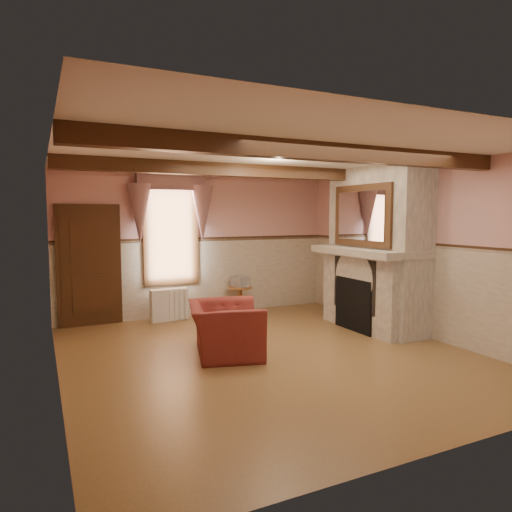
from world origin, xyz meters
name	(u,v)px	position (x,y,z in m)	size (l,w,h in m)	color
floor	(269,355)	(0.00, 0.00, 0.00)	(5.50, 6.00, 0.01)	brown
ceiling	(270,155)	(0.00, 0.00, 2.80)	(5.50, 6.00, 0.01)	silver
wall_back	(200,244)	(0.00, 3.00, 1.40)	(5.50, 0.02, 2.80)	#D79A94
wall_front	(441,288)	(0.00, -3.00, 1.40)	(5.50, 0.02, 2.80)	#D79A94
wall_left	(54,266)	(-2.75, 0.00, 1.40)	(0.02, 6.00, 2.80)	#D79A94
wall_right	(417,250)	(2.75, 0.00, 1.40)	(0.02, 6.00, 2.80)	#D79A94
wainscot	(270,303)	(0.00, 0.00, 0.75)	(5.50, 6.00, 1.50)	beige
chair_rail	(270,250)	(0.00, 0.00, 1.50)	(5.50, 6.00, 0.08)	black
firebox	(357,304)	(2.00, 0.60, 0.45)	(0.20, 0.95, 0.90)	black
armchair	(225,329)	(-0.56, 0.28, 0.37)	(1.14, 0.99, 0.74)	maroon
side_table	(240,300)	(0.73, 2.70, 0.28)	(0.49, 0.49, 0.55)	brown
book_stack	(240,281)	(0.74, 2.72, 0.65)	(0.26, 0.32, 0.20)	#B7AD8C
radiator	(169,305)	(-0.73, 2.70, 0.30)	(0.70, 0.18, 0.60)	silver
bowl	(368,245)	(2.24, 0.63, 1.46)	(0.33, 0.33, 0.08)	brown
mantel_clock	(345,240)	(2.24, 1.30, 1.52)	(0.14, 0.24, 0.20)	black
oil_lamp	(358,239)	(2.24, 0.92, 1.56)	(0.11, 0.11, 0.28)	#B59433
candle_red	(388,245)	(2.24, 0.13, 1.50)	(0.06, 0.06, 0.16)	#A41C14
jar_yellow	(379,245)	(2.24, 0.36, 1.48)	(0.06, 0.06, 0.12)	gold
fireplace	(377,248)	(2.42, 0.60, 1.40)	(0.85, 2.00, 2.80)	gray
mantel	(369,251)	(2.24, 0.60, 1.36)	(1.05, 2.05, 0.12)	gray
overmantel_mirror	(361,216)	(2.06, 0.60, 1.97)	(0.06, 1.44, 1.04)	silver
door	(89,267)	(-2.10, 2.94, 1.05)	(1.10, 0.10, 2.10)	black
window	(171,232)	(-0.60, 2.97, 1.65)	(1.06, 0.08, 2.02)	white
window_drapes	(172,201)	(-0.60, 2.88, 2.25)	(1.30, 0.14, 1.40)	gray
ceiling_beam_front	(319,151)	(0.00, -1.20, 2.70)	(5.50, 0.18, 0.20)	black
ceiling_beam_back	(236,170)	(0.00, 1.20, 2.70)	(5.50, 0.18, 0.20)	black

